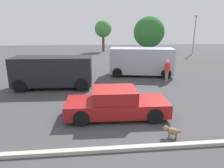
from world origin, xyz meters
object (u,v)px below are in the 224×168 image
pedestrian (167,69)px  light_post_near (195,27)px  sedan_foreground (116,104)px  van_white (141,61)px  dog (171,131)px  suv_dark (53,71)px

pedestrian → light_post_near: size_ratio=0.28×
sedan_foreground → pedestrian: size_ratio=2.76×
van_white → sedan_foreground: bearing=80.0°
sedan_foreground → light_post_near: bearing=57.2°
sedan_foreground → pedestrian: bearing=53.0°
pedestrian → light_post_near: light_post_near is taller
dog → suv_dark: size_ratio=0.12×
light_post_near → pedestrian: bearing=-122.8°
dog → light_post_near: bearing=-94.2°
van_white → suv_dark: van_white is taller
suv_dark → pedestrian: suv_dark is taller
van_white → suv_dark: size_ratio=1.06×
dog → van_white: van_white is taller
suv_dark → light_post_near: 23.63m
dog → suv_dark: (-5.21, 6.66, 0.84)m
suv_dark → sedan_foreground: bearing=128.6°
sedan_foreground → suv_dark: (-3.49, 4.71, 0.52)m
suv_dark → dog: bearing=130.1°
sedan_foreground → van_white: (2.95, 7.58, 0.61)m
suv_dark → light_post_near: bearing=-136.1°
dog → van_white: bearing=-72.8°
van_white → suv_dark: (-6.45, -2.86, -0.10)m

